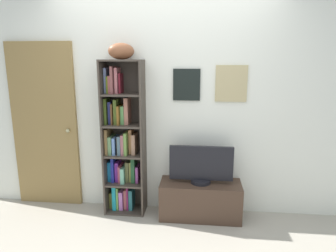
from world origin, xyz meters
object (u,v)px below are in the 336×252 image
Objects in this scene: tv_stand at (200,200)px; door at (45,126)px; bookshelf at (122,144)px; television at (201,165)px; football at (121,51)px.

tv_stand is 0.46× the size of door.
bookshelf is 2.51× the size of television.
football is at bearing -6.66° from door.
bookshelf is 1.03m from football.
football is 0.31× the size of tv_stand.
tv_stand is 1.29× the size of television.
television reaches higher than tv_stand.
door is at bearing 175.02° from television.
tv_stand is at bearing -5.01° from door.
tv_stand is at bearing -90.00° from television.
bookshelf is 0.98m from door.
bookshelf reaches higher than television.
bookshelf is at bearing -4.97° from door.
bookshelf is at bearing 175.01° from television.
football is 1.85m from tv_stand.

